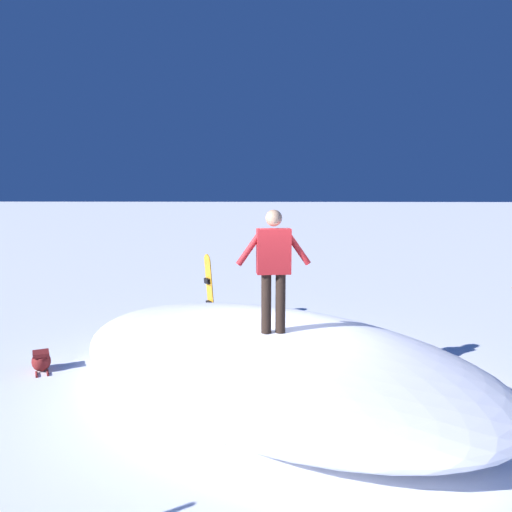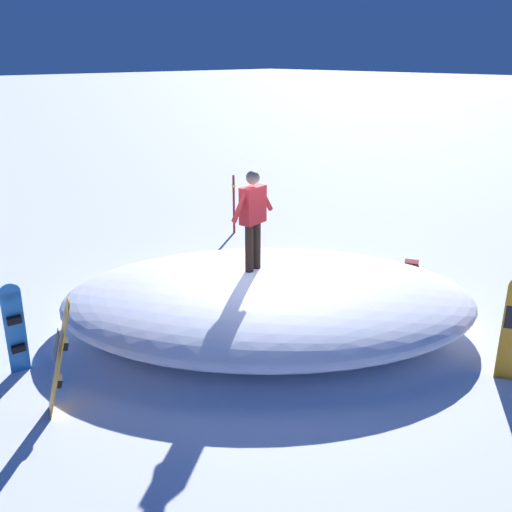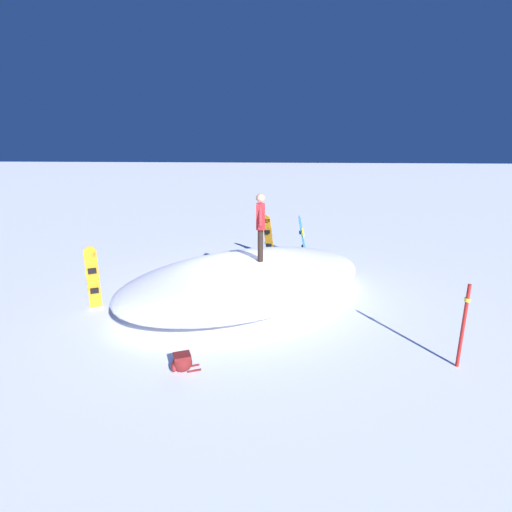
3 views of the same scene
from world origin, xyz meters
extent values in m
plane|color=white|center=(0.00, 0.00, 0.00)|extent=(240.00, 240.00, 0.00)
ellipsoid|color=white|center=(-0.08, 0.09, 0.48)|extent=(8.02, 8.18, 0.95)
cylinder|color=black|center=(-0.39, -0.09, 1.37)|extent=(0.14, 0.14, 0.84)
cylinder|color=black|center=(-0.41, 0.11, 1.37)|extent=(0.14, 0.14, 0.84)
cube|color=maroon|center=(-0.40, 0.01, 2.11)|extent=(0.28, 0.49, 0.62)
sphere|color=tan|center=(-0.40, 0.01, 2.56)|extent=(0.23, 0.23, 0.23)
cylinder|color=maroon|center=(-0.36, -0.31, 2.16)|extent=(0.14, 0.40, 0.52)
cylinder|color=maroon|center=(-0.44, 0.33, 2.16)|extent=(0.14, 0.40, 0.52)
cube|color=orange|center=(3.45, 1.44, 0.71)|extent=(0.30, 0.26, 1.42)
cylinder|color=orange|center=(3.43, 1.48, 1.42)|extent=(0.26, 0.19, 0.28)
cube|color=black|center=(3.45, 1.45, 0.96)|extent=(0.22, 0.16, 0.34)
cube|color=black|center=(3.42, 1.49, 0.96)|extent=(0.20, 0.17, 0.11)
cube|color=black|center=(3.44, 1.46, 0.45)|extent=(0.20, 0.17, 0.11)
ellipsoid|color=maroon|center=(0.47, 3.82, 0.16)|extent=(0.44, 0.42, 0.32)
ellipsoid|color=maroon|center=(0.61, 3.89, 0.11)|extent=(0.19, 0.24, 0.15)
cube|color=maroon|center=(0.47, 3.82, 0.29)|extent=(0.37, 0.35, 0.06)
cylinder|color=maroon|center=(0.27, 3.80, 0.01)|extent=(0.23, 0.14, 0.04)
cylinder|color=maroon|center=(0.34, 3.66, 0.01)|extent=(0.23, 0.14, 0.04)
camera|label=1|loc=(-7.06, -0.02, 2.94)|focal=34.24mm
camera|label=2|loc=(5.77, -5.76, 4.44)|focal=37.15mm
camera|label=3|loc=(-1.59, 9.40, 3.69)|focal=26.59mm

